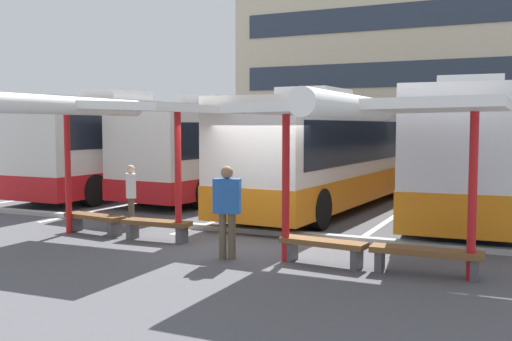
# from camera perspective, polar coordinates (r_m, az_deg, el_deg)

# --- Properties ---
(ground_plane) EXTENTS (160.00, 160.00, 0.00)m
(ground_plane) POSITION_cam_1_polar(r_m,az_deg,el_deg) (12.76, -0.63, -6.95)
(ground_plane) COLOR #515156
(terminal_building) EXTENTS (30.32, 10.91, 22.05)m
(terminal_building) POSITION_cam_1_polar(r_m,az_deg,el_deg) (46.95, 18.48, 12.90)
(terminal_building) COLOR beige
(terminal_building) RESTS_ON ground
(coach_bus_0) EXTENTS (2.77, 11.53, 3.73)m
(coach_bus_0) POSITION_cam_1_polar(r_m,az_deg,el_deg) (22.89, -10.89, 2.35)
(coach_bus_0) COLOR silver
(coach_bus_0) RESTS_ON ground
(coach_bus_1) EXTENTS (3.68, 10.87, 3.50)m
(coach_bus_1) POSITION_cam_1_polar(r_m,az_deg,el_deg) (21.54, -1.95, 2.01)
(coach_bus_1) COLOR silver
(coach_bus_1) RESTS_ON ground
(coach_bus_2) EXTENTS (3.09, 10.91, 3.53)m
(coach_bus_2) POSITION_cam_1_polar(r_m,az_deg,el_deg) (18.15, 7.23, 1.53)
(coach_bus_2) COLOR silver
(coach_bus_2) RESTS_ON ground
(coach_bus_3) EXTENTS (3.10, 10.79, 3.71)m
(coach_bus_3) POSITION_cam_1_polar(r_m,az_deg,el_deg) (17.54, 19.98, 1.50)
(coach_bus_3) COLOR silver
(coach_bus_3) RESTS_ON ground
(lane_stripe_0) EXTENTS (0.16, 14.00, 0.01)m
(lane_stripe_0) POSITION_cam_1_polar(r_m,az_deg,el_deg) (24.23, -15.24, -1.73)
(lane_stripe_0) COLOR white
(lane_stripe_0) RESTS_ON ground
(lane_stripe_1) EXTENTS (0.16, 14.00, 0.01)m
(lane_stripe_1) POSITION_cam_1_polar(r_m,az_deg,el_deg) (21.84, -7.05, -2.26)
(lane_stripe_1) COLOR white
(lane_stripe_1) RESTS_ON ground
(lane_stripe_2) EXTENTS (0.16, 14.00, 0.01)m
(lane_stripe_2) POSITION_cam_1_polar(r_m,az_deg,el_deg) (20.01, 2.89, -2.83)
(lane_stripe_2) COLOR white
(lane_stripe_2) RESTS_ON ground
(lane_stripe_3) EXTENTS (0.16, 14.00, 0.01)m
(lane_stripe_3) POSITION_cam_1_polar(r_m,az_deg,el_deg) (18.89, 14.43, -3.39)
(lane_stripe_3) COLOR white
(lane_stripe_3) RESTS_ON ground
(waiting_shelter_0) EXTENTS (3.99, 4.90, 3.06)m
(waiting_shelter_0) POSITION_cam_1_polar(r_m,az_deg,el_deg) (13.17, -13.71, 5.72)
(waiting_shelter_0) COLOR red
(waiting_shelter_0) RESTS_ON ground
(bench_0) EXTENTS (1.63, 0.62, 0.45)m
(bench_0) POSITION_cam_1_polar(r_m,az_deg,el_deg) (14.25, -15.23, -4.55)
(bench_0) COLOR brown
(bench_0) RESTS_ON ground
(bench_1) EXTENTS (1.56, 0.49, 0.45)m
(bench_1) POSITION_cam_1_polar(r_m,az_deg,el_deg) (13.08, -9.48, -5.25)
(bench_1) COLOR brown
(bench_1) RESTS_ON ground
(waiting_shelter_1) EXTENTS (4.22, 5.09, 2.95)m
(waiting_shelter_1) POSITION_cam_1_polar(r_m,az_deg,el_deg) (10.04, 10.88, 5.66)
(waiting_shelter_1) COLOR red
(waiting_shelter_1) RESTS_ON ground
(bench_2) EXTENTS (1.61, 0.58, 0.45)m
(bench_2) POSITION_cam_1_polar(r_m,az_deg,el_deg) (10.82, 6.45, -7.22)
(bench_2) COLOR brown
(bench_2) RESTS_ON ground
(bench_3) EXTENTS (1.84, 0.47, 0.45)m
(bench_3) POSITION_cam_1_polar(r_m,az_deg,el_deg) (10.38, 15.96, -7.82)
(bench_3) COLOR brown
(bench_3) RESTS_ON ground
(platform_kerb) EXTENTS (44.00, 0.24, 0.12)m
(platform_kerb) POSITION_cam_1_polar(r_m,az_deg,el_deg) (13.68, 1.27, -5.92)
(platform_kerb) COLOR #ADADA8
(platform_kerb) RESTS_ON ground
(waiting_passenger_0) EXTENTS (0.54, 0.35, 1.75)m
(waiting_passenger_0) POSITION_cam_1_polar(r_m,az_deg,el_deg) (11.08, -2.79, -3.32)
(waiting_passenger_0) COLOR brown
(waiting_passenger_0) RESTS_ON ground
(waiting_passenger_1) EXTENTS (0.46, 0.49, 1.56)m
(waiting_passenger_1) POSITION_cam_1_polar(r_m,az_deg,el_deg) (14.61, -11.90, -2.09)
(waiting_passenger_1) COLOR brown
(waiting_passenger_1) RESTS_ON ground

